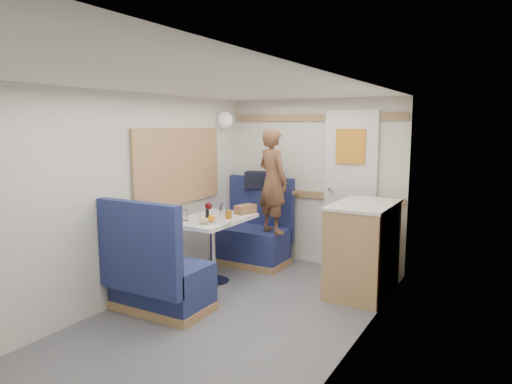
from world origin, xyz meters
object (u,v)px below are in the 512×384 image
Objects in this scene: tumbler_left at (184,215)px; tumbler_mid at (223,207)px; bench_far at (253,239)px; beer_glass at (228,215)px; wine_glass at (209,207)px; bread_loaf at (245,209)px; cheese_block at (204,220)px; tray at (219,220)px; orange_fruit at (212,219)px; duffel_bag at (263,180)px; bench_near at (158,280)px; dome_light at (225,120)px; person at (273,181)px; dinette_table at (212,232)px; galley_counter at (363,247)px; salt_grinder at (208,213)px; tumbler_right at (222,211)px; pepper_grinder at (207,214)px.

tumbler_mid is at bearing 84.50° from tumbler_left.
bench_far is 9.85× the size of beer_glass.
wine_glass is 1.66× the size of tumbler_mid.
bread_loaf is at bearing 95.38° from beer_glass.
tumbler_left is at bearing -149.29° from beer_glass.
bench_far is at bearing 104.22° from beer_glass.
tumbler_left reaches higher than cheese_block.
beer_glass is at bearing 46.04° from tray.
wine_glass reaches higher than orange_fruit.
tumbler_left is at bearing -114.38° from duffel_bag.
bench_far and bench_near have the same top height.
person is at bearing -9.20° from dome_light.
dinette_table is 1.00× the size of galley_counter.
bench_near is (0.00, -1.73, 0.00)m from bench_far.
dome_light is 2.44× the size of salt_grinder.
dinette_table is 12.82× the size of orange_fruit.
beer_glass is at bearing -5.06° from salt_grinder.
tumbler_right is at bearing 51.19° from salt_grinder.
beer_glass is at bearing -75.78° from bench_far.
salt_grinder is at bearing 66.87° from tumbler_left.
wine_glass is at bearing 88.44° from person.
tumbler_right is at bearing 87.24° from bench_near.
dome_light is 1.45m from beer_glass.
duffel_bag reaches higher than bench_near.
galley_counter is 8.90× the size of cheese_block.
bread_loaf reaches higher than orange_fruit.
tray is at bearing -80.71° from bench_far.
orange_fruit is 0.69× the size of cheese_block.
bench_near reaches higher than tumbler_mid.
cheese_block is 1.02× the size of tumbler_mid.
tray is 0.36m from tumbler_left.
tumbler_left is 1.08× the size of beer_glass.
person is at bearing -66.55° from duffel_bag.
person is 0.81m from beer_glass.
salt_grinder is at bearing 120.04° from cheese_block.
galley_counter is (1.86, -0.30, -1.28)m from dome_light.
dome_light reaches higher than person.
bench_far is 1.22m from orange_fruit.
person reaches higher than galley_counter.
tumbler_right is 0.28m from bread_loaf.
bench_far is 1.06m from tray.
bench_far is at bearing 2.12° from dome_light.
galley_counter is 8.17× the size of tumbler_right.
bread_loaf is (0.02, 0.62, -0.01)m from orange_fruit.
pepper_grinder is at bearing -90.52° from dinette_table.
tumbler_right is at bearing 98.70° from cheese_block.
bench_near is at bearing -98.60° from bread_loaf.
wine_glass is (-0.17, 0.06, 0.11)m from tray.
tumbler_right is (-0.29, -0.60, -0.28)m from person.
person is at bearing 81.28° from beer_glass.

